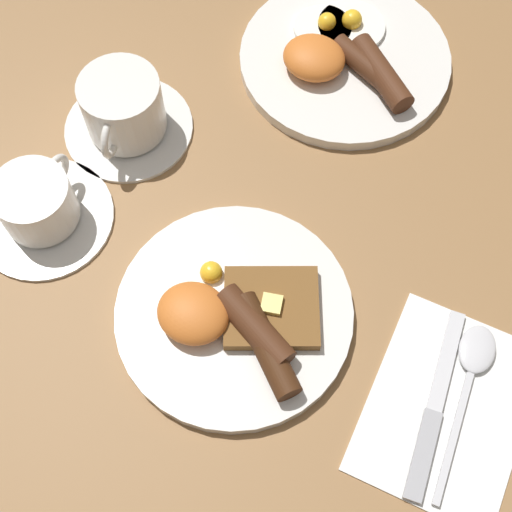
{
  "coord_description": "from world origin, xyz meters",
  "views": [
    {
      "loc": [
        0.12,
        -0.23,
        0.68
      ],
      "look_at": [
        -0.0,
        0.06,
        0.03
      ],
      "focal_mm": 50.0,
      "sensor_mm": 36.0,
      "label": 1
    }
  ],
  "objects_px": {
    "breakfast_plate_near": "(235,314)",
    "knife": "(433,413)",
    "spoon": "(473,366)",
    "teacup_near": "(39,206)",
    "breakfast_plate_far": "(344,58)",
    "teacup_far": "(124,111)"
  },
  "relations": [
    {
      "from": "knife",
      "to": "spoon",
      "type": "relative_size",
      "value": 1.05
    },
    {
      "from": "teacup_far",
      "to": "spoon",
      "type": "distance_m",
      "value": 0.46
    },
    {
      "from": "breakfast_plate_far",
      "to": "teacup_near",
      "type": "distance_m",
      "value": 0.4
    },
    {
      "from": "knife",
      "to": "spoon",
      "type": "height_order",
      "value": "spoon"
    },
    {
      "from": "breakfast_plate_far",
      "to": "teacup_near",
      "type": "xyz_separation_m",
      "value": [
        -0.22,
        -0.33,
        0.01
      ]
    },
    {
      "from": "teacup_far",
      "to": "spoon",
      "type": "height_order",
      "value": "teacup_far"
    },
    {
      "from": "spoon",
      "to": "teacup_near",
      "type": "bearing_deg",
      "value": 90.31
    },
    {
      "from": "breakfast_plate_near",
      "to": "knife",
      "type": "height_order",
      "value": "breakfast_plate_near"
    },
    {
      "from": "teacup_far",
      "to": "spoon",
      "type": "xyz_separation_m",
      "value": [
        0.44,
        -0.12,
        -0.03
      ]
    },
    {
      "from": "teacup_near",
      "to": "breakfast_plate_near",
      "type": "bearing_deg",
      "value": -5.95
    },
    {
      "from": "teacup_near",
      "to": "teacup_far",
      "type": "distance_m",
      "value": 0.14
    },
    {
      "from": "knife",
      "to": "teacup_far",
      "type": "bearing_deg",
      "value": 63.18
    },
    {
      "from": "teacup_near",
      "to": "knife",
      "type": "xyz_separation_m",
      "value": [
        0.45,
        -0.04,
        -0.02
      ]
    },
    {
      "from": "teacup_near",
      "to": "teacup_far",
      "type": "bearing_deg",
      "value": 78.07
    },
    {
      "from": "breakfast_plate_near",
      "to": "knife",
      "type": "xyz_separation_m",
      "value": [
        0.21,
        -0.01,
        -0.01
      ]
    },
    {
      "from": "breakfast_plate_far",
      "to": "teacup_near",
      "type": "bearing_deg",
      "value": -124.4
    },
    {
      "from": "spoon",
      "to": "teacup_far",
      "type": "bearing_deg",
      "value": 72.8
    },
    {
      "from": "teacup_near",
      "to": "teacup_far",
      "type": "xyz_separation_m",
      "value": [
        0.03,
        0.14,
        0.01
      ]
    },
    {
      "from": "teacup_near",
      "to": "teacup_far",
      "type": "relative_size",
      "value": 1.02
    },
    {
      "from": "breakfast_plate_far",
      "to": "knife",
      "type": "relative_size",
      "value": 1.32
    },
    {
      "from": "breakfast_plate_near",
      "to": "spoon",
      "type": "distance_m",
      "value": 0.24
    },
    {
      "from": "breakfast_plate_near",
      "to": "teacup_near",
      "type": "relative_size",
      "value": 1.59
    }
  ]
}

